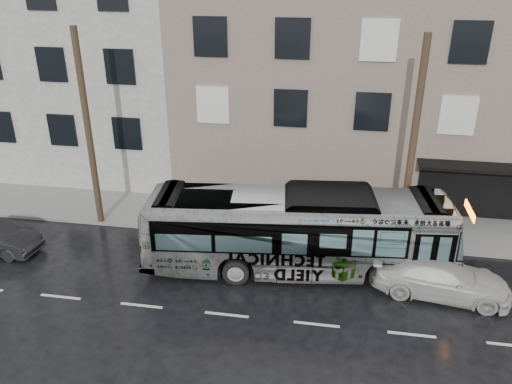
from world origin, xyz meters
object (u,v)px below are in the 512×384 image
(bus, at_px, (298,231))
(utility_pole_rear, at_px, (88,131))
(utility_pole_front, at_px, (412,148))
(sign_post, at_px, (429,223))
(white_sedan, at_px, (441,277))

(bus, bearing_deg, utility_pole_rear, 70.19)
(utility_pole_front, xyz_separation_m, bus, (-4.33, -2.34, -2.94))
(utility_pole_front, xyz_separation_m, sign_post, (1.10, 0.00, -3.30))
(sign_post, bearing_deg, bus, -156.71)
(bus, bearing_deg, utility_pole_front, -67.87)
(sign_post, bearing_deg, utility_pole_front, 180.00)
(utility_pole_front, xyz_separation_m, utility_pole_rear, (-14.00, 0.00, 0.00))
(utility_pole_rear, relative_size, white_sedan, 1.80)
(utility_pole_rear, height_order, sign_post, utility_pole_rear)
(utility_pole_front, bearing_deg, white_sedan, -69.85)
(bus, bearing_deg, sign_post, -72.94)
(sign_post, bearing_deg, white_sedan, -88.69)
(utility_pole_rear, bearing_deg, sign_post, 0.00)
(sign_post, bearing_deg, utility_pole_rear, 180.00)
(utility_pole_rear, xyz_separation_m, white_sedan, (15.17, -3.20, -3.92))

